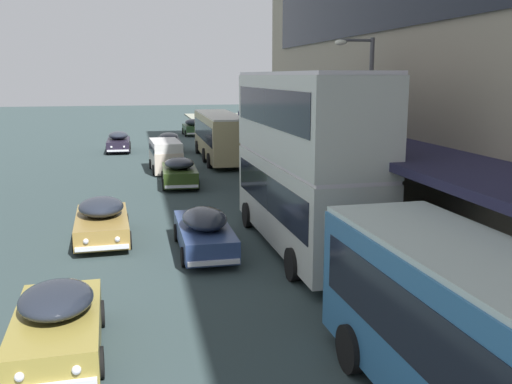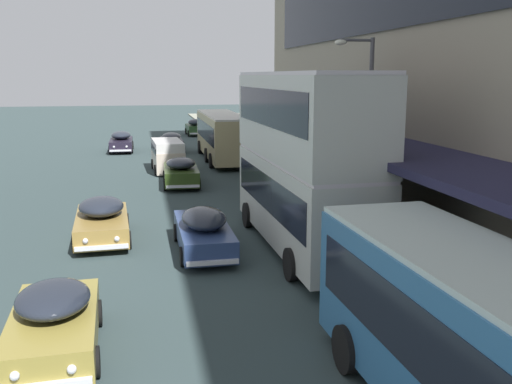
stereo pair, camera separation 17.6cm
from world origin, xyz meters
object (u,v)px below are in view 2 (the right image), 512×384
sedan_oncoming_rear (181,172)px  sedan_second_mid (102,220)px  transit_bus_kerbside_front (222,134)px  street_lamp (365,122)px  sedan_trailing_mid (54,321)px  sedan_lead_near (196,127)px  sedan_second_near (172,142)px  sedan_lead_mid (204,230)px  vw_van (167,154)px  sedan_far_back (121,142)px  transit_bus_kerbside_rear (303,156)px

sedan_oncoming_rear → sedan_second_mid: (-3.64, -10.05, -0.02)m
transit_bus_kerbside_front → street_lamp: street_lamp is taller
sedan_second_mid → sedan_trailing_mid: size_ratio=1.08×
sedan_second_mid → sedan_lead_near: size_ratio=1.08×
sedan_second_near → sedan_lead_mid: 27.39m
sedan_lead_near → sedan_second_near: bearing=-104.5°
sedan_second_mid → vw_van: (3.17, 15.23, 0.33)m
sedan_far_back → vw_van: size_ratio=1.06×
sedan_second_near → sedan_trailing_mid: size_ratio=1.15×
sedan_second_near → transit_bus_kerbside_rear: bearing=-83.9°
sedan_lead_mid → street_lamp: 7.12m
transit_bus_kerbside_rear → transit_bus_kerbside_front: bearing=89.0°
sedan_far_back → sedan_trailing_mid: (-0.51, -34.67, -0.04)m
transit_bus_kerbside_rear → street_lamp: size_ratio=1.36×
vw_van → sedan_lead_near: bearing=79.9°
vw_van → street_lamp: bearing=-68.7°
transit_bus_kerbside_rear → street_lamp: (2.70, 1.20, 1.01)m
sedan_far_back → sedan_lead_near: bearing=58.2°
sedan_oncoming_rear → sedan_lead_mid: size_ratio=0.92×
transit_bus_kerbside_front → sedan_oncoming_rear: 10.05m
sedan_lead_mid → street_lamp: bearing=8.1°
vw_van → street_lamp: (6.46, -16.59, 3.21)m
sedan_oncoming_rear → sedan_lead_near: (3.48, 27.23, 0.03)m
sedan_oncoming_rear → sedan_second_mid: sedan_oncoming_rear is taller
transit_bus_kerbside_front → sedan_oncoming_rear: bearing=-111.5°
sedan_lead_mid → vw_van: (-0.34, 17.46, 0.33)m
sedan_second_near → sedan_far_back: (-3.98, 0.65, 0.03)m
transit_bus_kerbside_front → street_lamp: bearing=-83.6°
transit_bus_kerbside_rear → sedan_oncoming_rear: transit_bus_kerbside_rear is taller
sedan_oncoming_rear → sedan_lead_near: 27.45m
sedan_oncoming_rear → sedan_trailing_mid: (-4.14, -18.93, -0.05)m
transit_bus_kerbside_rear → sedan_lead_mid: bearing=174.5°
sedan_second_near → transit_bus_kerbside_front: bearing=-60.3°
sedan_second_near → sedan_lead_near: bearing=75.5°
sedan_far_back → sedan_lead_near: size_ratio=1.15×
transit_bus_kerbside_rear → sedan_lead_near: size_ratio=2.27×
transit_bus_kerbside_front → sedan_lead_near: transit_bus_kerbside_front is taller
sedan_oncoming_rear → sedan_lead_mid: (-0.12, -12.29, -0.02)m
transit_bus_kerbside_rear → sedan_second_mid: size_ratio=2.11×
sedan_far_back → sedan_lead_near: 13.50m
transit_bus_kerbside_front → sedan_second_mid: transit_bus_kerbside_front is taller
transit_bus_kerbside_front → sedan_trailing_mid: bearing=-105.4°
sedan_oncoming_rear → street_lamp: size_ratio=0.63×
sedan_oncoming_rear → sedan_lead_mid: 12.29m
transit_bus_kerbside_rear → sedan_second_near: transit_bus_kerbside_rear is taller
transit_bus_kerbside_rear → sedan_second_mid: bearing=159.7°
sedan_second_near → sedan_lead_near: size_ratio=1.16×
transit_bus_kerbside_front → sedan_second_near: 6.78m
sedan_second_mid → sedan_lead_near: 37.95m
street_lamp → sedan_oncoming_rear: bearing=117.7°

